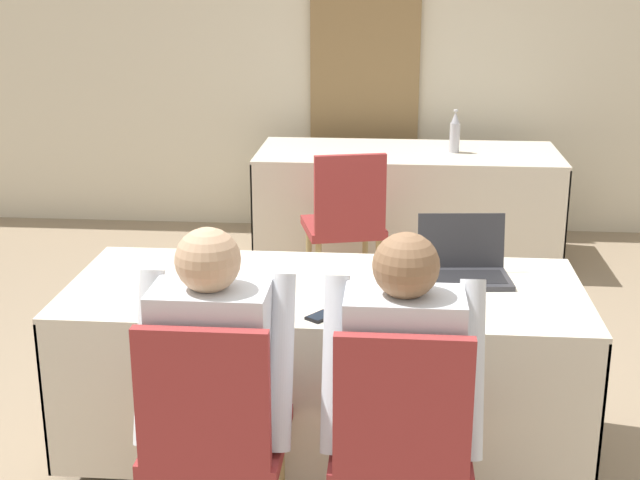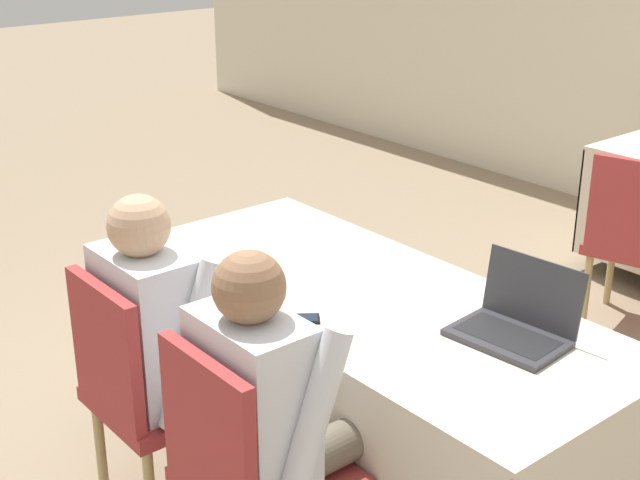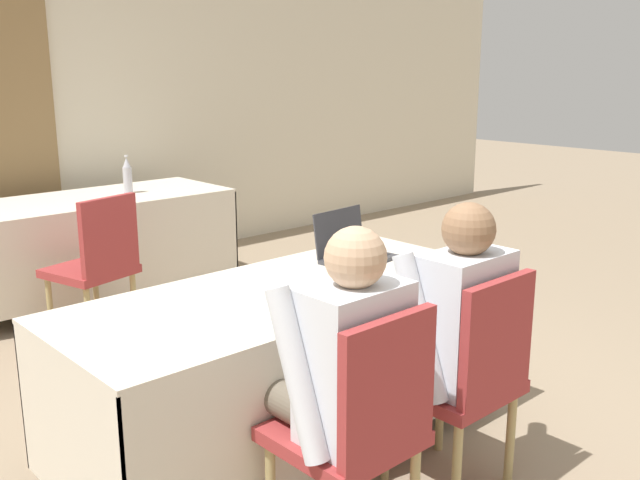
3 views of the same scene
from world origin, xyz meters
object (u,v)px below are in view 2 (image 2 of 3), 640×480
laptop (515,324)px  chair_near_left (144,387)px  chair_far_spare (637,236)px  chair_near_right (247,470)px  person_checkered_shirt (168,334)px  cell_phone (300,319)px  person_white_shirt (275,409)px

laptop → chair_near_left: laptop is taller
chair_near_left → chair_far_spare: same height
chair_near_right → person_checkered_shirt: (-0.59, 0.10, 0.16)m
laptop → person_checkered_shirt: bearing=-143.1°
laptop → cell_phone: 0.68m
chair_far_spare → person_checkered_shirt: size_ratio=0.78×
chair_near_left → person_white_shirt: bearing=-170.1°
cell_phone → chair_near_left: chair_near_left is taller
cell_phone → chair_near_right: (0.28, -0.41, -0.24)m
person_white_shirt → chair_near_left: bearing=9.9°
chair_near_right → person_white_shirt: bearing=-90.0°
laptop → person_checkered_shirt: size_ratio=0.32×
cell_phone → chair_far_spare: size_ratio=0.15×
cell_phone → person_white_shirt: (0.28, -0.31, -0.08)m
cell_phone → laptop: bearing=77.8°
chair_near_left → chair_far_spare: (0.27, 2.48, 0.00)m
laptop → person_checkered_shirt: person_checkered_shirt is taller
chair_near_right → chair_far_spare: same height
cell_phone → chair_near_left: bearing=-90.1°
chair_near_right → laptop: bearing=-105.5°
chair_near_left → person_checkered_shirt: size_ratio=0.78×
chair_near_right → chair_near_left: bearing=0.0°
chair_near_left → person_checkered_shirt: person_checkered_shirt is taller
person_white_shirt → person_checkered_shirt: bearing=0.0°
chair_near_left → chair_far_spare: bearing=-96.3°
chair_far_spare → person_checkered_shirt: 2.40m
laptop → chair_far_spare: bearing=103.4°
cell_phone → person_checkered_shirt: bearing=-98.1°
cell_phone → chair_near_right: chair_near_right is taller
chair_near_right → chair_far_spare: size_ratio=1.00×
chair_near_right → person_white_shirt: (0.00, 0.10, 0.16)m
cell_phone → chair_near_right: size_ratio=0.15×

